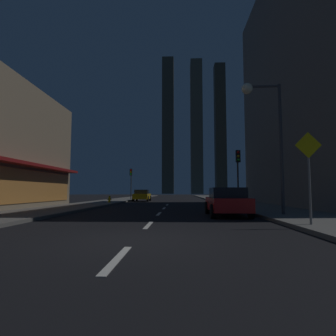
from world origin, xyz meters
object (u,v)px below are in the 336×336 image
(car_parked_far, at_px, (142,195))
(pedestrian_crossing_sign, at_px, (309,169))
(fire_hydrant_far_left, at_px, (109,199))
(traffic_light_near_right, at_px, (238,165))
(street_lamp_right, at_px, (263,115))
(traffic_light_far_left, at_px, (131,177))
(car_parked_near, at_px, (227,201))

(car_parked_far, distance_m, pedestrian_crossing_sign, 27.12)
(car_parked_far, bearing_deg, fire_hydrant_far_left, -107.51)
(fire_hydrant_far_left, height_order, traffic_light_near_right, traffic_light_near_right)
(fire_hydrant_far_left, height_order, street_lamp_right, street_lamp_right)
(car_parked_far, distance_m, traffic_light_far_left, 4.07)
(traffic_light_near_right, bearing_deg, traffic_light_far_left, 122.86)
(traffic_light_far_left, height_order, street_lamp_right, street_lamp_right)
(traffic_light_near_right, distance_m, traffic_light_far_left, 20.27)
(fire_hydrant_far_left, distance_m, pedestrian_crossing_sign, 21.57)
(car_parked_near, relative_size, pedestrian_crossing_sign, 1.34)
(traffic_light_near_right, xyz_separation_m, traffic_light_far_left, (-11.00, 17.03, 0.00))
(pedestrian_crossing_sign, bearing_deg, car_parked_far, 109.86)
(traffic_light_far_left, xyz_separation_m, pedestrian_crossing_sign, (11.10, -28.11, -1.18))
(car_parked_near, distance_m, traffic_light_near_right, 6.95)
(car_parked_near, bearing_deg, pedestrian_crossing_sign, -67.63)
(car_parked_near, height_order, fire_hydrant_far_left, car_parked_near)
(traffic_light_near_right, bearing_deg, car_parked_far, 122.30)
(car_parked_far, distance_m, traffic_light_near_right, 17.21)
(pedestrian_crossing_sign, bearing_deg, traffic_light_far_left, 111.55)
(car_parked_near, distance_m, car_parked_far, 21.84)
(street_lamp_right, bearing_deg, traffic_light_near_right, 89.00)
(car_parked_far, relative_size, pedestrian_crossing_sign, 1.34)
(traffic_light_far_left, relative_size, pedestrian_crossing_sign, 1.33)
(traffic_light_near_right, xyz_separation_m, pedestrian_crossing_sign, (0.10, -11.08, -1.18))
(traffic_light_near_right, height_order, traffic_light_far_left, same)
(car_parked_near, xyz_separation_m, pedestrian_crossing_sign, (2.00, -4.86, 1.28))
(car_parked_far, relative_size, traffic_light_far_left, 1.01)
(car_parked_far, height_order, traffic_light_far_left, traffic_light_far_left)
(fire_hydrant_far_left, height_order, pedestrian_crossing_sign, pedestrian_crossing_sign)
(street_lamp_right, bearing_deg, pedestrian_crossing_sign, -86.99)
(car_parked_near, distance_m, fire_hydrant_far_left, 16.37)
(traffic_light_far_left, height_order, pedestrian_crossing_sign, traffic_light_far_left)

